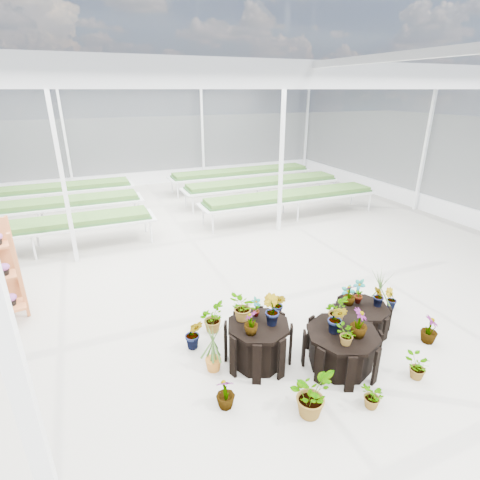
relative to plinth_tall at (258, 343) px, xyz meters
name	(u,v)px	position (x,y,z in m)	size (l,w,h in m)	color
ground_plane	(242,314)	(0.30, 1.38, -0.36)	(24.00, 24.00, 0.00)	gray
greenhouse_shell	(242,207)	(0.30, 1.38, 1.89)	(18.00, 24.00, 4.50)	white
steel_frame	(242,207)	(0.30, 1.38, 1.89)	(18.00, 24.00, 4.50)	silver
nursery_benches	(163,202)	(0.30, 8.58, 0.06)	(16.00, 7.00, 0.84)	silver
plinth_tall	(258,343)	(0.00, 0.00, 0.00)	(1.06, 1.06, 0.72)	black
plinth_mid	(341,348)	(1.20, -0.60, -0.04)	(1.20, 1.20, 0.63)	black
plinth_low	(361,317)	(2.20, 0.10, -0.13)	(1.01, 1.01, 0.45)	black
nursery_plants	(307,329)	(0.82, -0.16, 0.14)	(4.41, 3.13, 1.23)	#385A25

